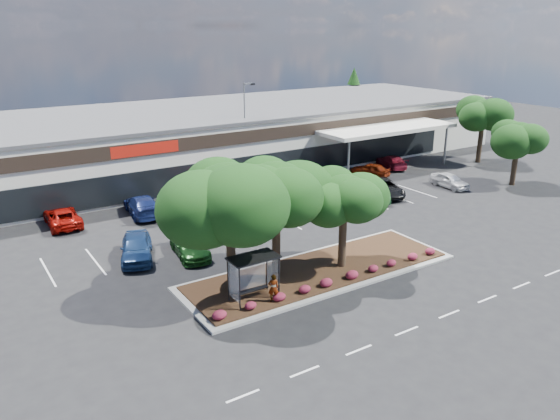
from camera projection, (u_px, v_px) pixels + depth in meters
ground at (387, 289)px, 32.39m from camera, size 160.00×160.00×0.00m
retail_store at (169, 141)px, 58.43m from camera, size 80.40×25.20×6.25m
landscape_island at (320, 271)px, 34.51m from camera, size 18.00×6.00×0.26m
lane_markings at (288, 236)px, 40.62m from camera, size 33.12×20.06×0.01m
shrub_row at (341, 278)px, 32.71m from camera, size 17.00×0.80×0.50m
bus_shelter at (252, 265)px, 30.16m from camera, size 2.75×1.55×2.59m
island_tree_west at (230, 226)px, 30.53m from camera, size 7.20×7.20×7.89m
island_tree_mid at (276, 216)px, 32.97m from camera, size 6.60×6.60×7.32m
island_tree_east at (343, 218)px, 33.95m from camera, size 5.80×5.80×6.50m
tree_east_near at (516, 152)px, 52.62m from camera, size 5.60×5.60×6.51m
tree_east_far at (482, 129)px, 61.38m from camera, size 6.40×6.40×7.62m
conifer_north_east at (353, 97)px, 83.41m from camera, size 3.96×3.96×9.00m
person_waiting at (273, 288)px, 30.20m from camera, size 0.70×0.60×1.64m
light_pole at (246, 138)px, 54.31m from camera, size 1.42×0.71×9.68m
car_0 at (136, 247)px, 36.32m from camera, size 3.54×5.37×1.70m
car_1 at (190, 246)px, 37.00m from camera, size 2.65×5.07×1.40m
car_3 at (245, 218)px, 42.22m from camera, size 1.68×4.40×1.43m
car_4 at (300, 198)px, 47.18m from camera, size 2.76×4.68×1.46m
car_6 at (384, 188)px, 50.07m from camera, size 4.16×5.88×1.49m
car_7 at (373, 191)px, 48.85m from camera, size 3.45×5.09×1.59m
car_8 at (450, 181)px, 52.55m from camera, size 1.88×4.20×1.40m
car_9 at (62, 217)px, 42.51m from camera, size 2.53×5.16×1.41m
car_10 at (142, 205)px, 44.91m from camera, size 2.94×5.87×1.64m
car_11 at (172, 207)px, 45.10m from camera, size 2.83×5.04×1.33m
car_12 at (231, 200)px, 46.57m from camera, size 2.35×5.04×1.39m
car_13 at (262, 181)px, 52.20m from camera, size 3.59×5.50×1.48m
car_14 at (340, 180)px, 52.35m from camera, size 1.87×4.54×1.54m
car_15 at (310, 179)px, 52.91m from camera, size 2.36×4.61×1.50m
car_16 at (370, 170)px, 56.50m from camera, size 3.15×4.43×1.40m
car_17 at (392, 162)px, 59.89m from camera, size 3.41×5.21×1.40m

